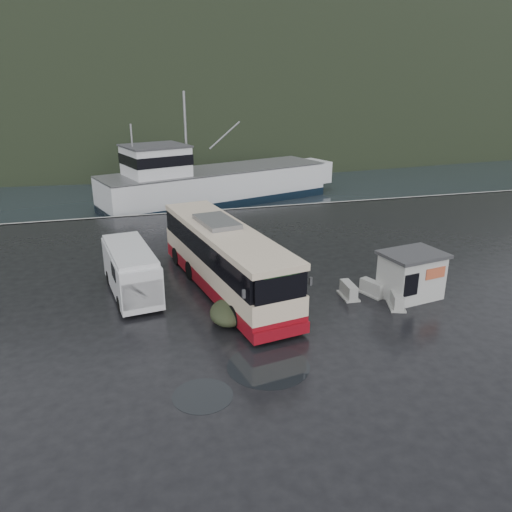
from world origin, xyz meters
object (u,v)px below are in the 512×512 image
object	(u,v)px
waste_bin_right	(290,316)
jersey_barrier_a	(396,307)
ticket_kiosk	(409,296)
fishing_trawler	(217,189)
white_van	(133,294)
coach_bus	(226,289)
dome_tent	(229,321)
waste_bin_left	(265,305)
jersey_barrier_c	(372,294)
jersey_barrier_b	(348,297)

from	to	relation	value
waste_bin_right	jersey_barrier_a	world-z (taller)	waste_bin_right
waste_bin_right	ticket_kiosk	size ratio (longest dim) A/B	0.43
ticket_kiosk	fishing_trawler	xyz separation A→B (m)	(-4.87, 30.19, 0.00)
waste_bin_right	fishing_trawler	xyz separation A→B (m)	(2.15, 30.75, 0.00)
white_van	waste_bin_right	world-z (taller)	white_van
coach_bus	dome_tent	size ratio (longest dim) A/B	5.27
waste_bin_left	jersey_barrier_c	bearing A→B (deg)	-1.95
jersey_barrier_a	jersey_barrier_b	xyz separation A→B (m)	(-1.87, 1.80, 0.00)
waste_bin_right	jersey_barrier_b	xyz separation A→B (m)	(3.79, 1.37, 0.00)
jersey_barrier_b	fishing_trawler	distance (m)	29.42
waste_bin_right	ticket_kiosk	distance (m)	7.04
dome_tent	jersey_barrier_b	size ratio (longest dim) A/B	1.63
waste_bin_left	dome_tent	bearing A→B (deg)	-149.07
coach_bus	jersey_barrier_b	xyz separation A→B (m)	(6.24, -2.82, 0.00)
coach_bus	fishing_trawler	world-z (taller)	fishing_trawler
coach_bus	ticket_kiosk	size ratio (longest dim) A/B	4.18
jersey_barrier_b	dome_tent	bearing A→B (deg)	-170.57
waste_bin_left	ticket_kiosk	size ratio (longest dim) A/B	0.49
jersey_barrier_c	fishing_trawler	size ratio (longest dim) A/B	0.05
jersey_barrier_a	fishing_trawler	distance (m)	31.37
dome_tent	ticket_kiosk	size ratio (longest dim) A/B	0.79
dome_tent	jersey_barrier_a	world-z (taller)	dome_tent
ticket_kiosk	jersey_barrier_c	distance (m)	1.98
coach_bus	white_van	world-z (taller)	coach_bus
waste_bin_right	dome_tent	xyz separation A→B (m)	(-3.12, 0.23, 0.00)
waste_bin_left	ticket_kiosk	world-z (taller)	ticket_kiosk
white_van	jersey_barrier_a	distance (m)	14.22
ticket_kiosk	jersey_barrier_a	distance (m)	1.68
white_van	jersey_barrier_a	bearing A→B (deg)	-30.38
fishing_trawler	waste_bin_left	bearing A→B (deg)	-113.99
dome_tent	jersey_barrier_c	distance (m)	8.39
jersey_barrier_a	dome_tent	bearing A→B (deg)	175.76
white_van	fishing_trawler	size ratio (longest dim) A/B	0.22
waste_bin_left	fishing_trawler	bearing A→B (deg)	84.02
coach_bus	jersey_barrier_a	size ratio (longest dim) A/B	8.83
white_van	jersey_barrier_c	size ratio (longest dim) A/B	4.14
waste_bin_right	jersey_barrier_a	xyz separation A→B (m)	(5.66, -0.42, 0.00)
jersey_barrier_a	jersey_barrier_c	world-z (taller)	jersey_barrier_c
coach_bus	jersey_barrier_c	bearing A→B (deg)	-30.60
white_van	jersey_barrier_a	world-z (taller)	white_van
coach_bus	jersey_barrier_b	bearing A→B (deg)	-34.46
waste_bin_right	jersey_barrier_b	size ratio (longest dim) A/B	0.89
ticket_kiosk	jersey_barrier_a	bearing A→B (deg)	-154.26
white_van	waste_bin_right	size ratio (longest dim) A/B	4.62
jersey_barrier_c	waste_bin_right	bearing A→B (deg)	-165.52
white_van	waste_bin_left	bearing A→B (deg)	-35.17
fishing_trawler	waste_bin_right	bearing A→B (deg)	-112.01
white_van	fishing_trawler	distance (m)	27.62
waste_bin_left	jersey_barrier_b	world-z (taller)	waste_bin_left
white_van	jersey_barrier_c	distance (m)	13.22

